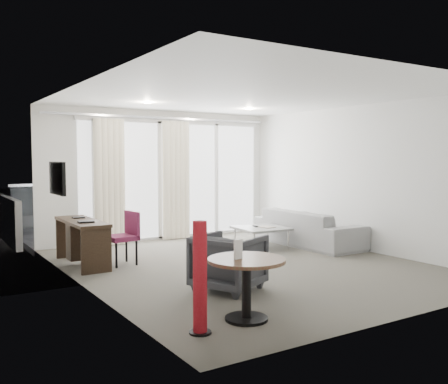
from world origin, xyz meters
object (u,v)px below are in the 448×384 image
coffee_table (261,238)px  rattan_chair_b (199,211)px  red_lamp (200,278)px  desk (82,243)px  rattan_chair_a (187,210)px  sofa (308,228)px  round_table (246,289)px  tub_armchair (229,262)px  desk_chair (121,238)px

coffee_table → rattan_chair_b: size_ratio=1.10×
red_lamp → coffee_table: 4.55m
desk → rattan_chair_a: rattan_chair_a is taller
sofa → rattan_chair_a: rattan_chair_a is taller
round_table → red_lamp: size_ratio=0.75×
round_table → coffee_table: (2.55, 3.18, -0.13)m
tub_armchair → rattan_chair_a: 5.51m
sofa → rattan_chair_a: 3.31m
round_table → coffee_table: round_table is taller
desk → sofa: bearing=-7.6°
rattan_chair_a → rattan_chair_b: size_ratio=1.09×
tub_armchair → rattan_chair_b: size_ratio=0.99×
tub_armchair → rattan_chair_a: (2.13, 5.08, 0.07)m
desk_chair → tub_armchair: size_ratio=1.06×
tub_armchair → coffee_table: (2.07, 2.10, -0.16)m
red_lamp → coffee_table: (3.15, 3.27, -0.34)m
desk_chair → round_table: bearing=-93.4°
rattan_chair_a → rattan_chair_b: bearing=15.6°
round_table → coffee_table: 4.08m
tub_armchair → sofa: bearing=-83.0°
desk → rattan_chair_a: size_ratio=1.74×
sofa → rattan_chair_a: bearing=15.8°
rattan_chair_b → rattan_chair_a: bearing=172.8°
desk_chair → rattan_chair_a: 4.03m
sofa → rattan_chair_b: (-0.57, 3.23, 0.06)m
desk → tub_armchair: size_ratio=1.90×
desk → sofa: 4.19m
desk → coffee_table: size_ratio=1.71×
sofa → red_lamp: bearing=126.7°
desk_chair → rattan_chair_a: rattan_chair_a is taller
coffee_table → rattan_chair_a: (0.06, 2.97, 0.23)m
desk → desk_chair: size_ratio=1.79×
tub_armchair → rattan_chair_b: 5.69m
tub_armchair → rattan_chair_b: (2.46, 5.12, 0.04)m
desk → tub_armchair: 2.69m
coffee_table → sofa: 0.99m
red_lamp → sofa: (4.11, 3.06, -0.20)m
desk_chair → rattan_chair_b: size_ratio=1.05×
tub_armchair → rattan_chair_a: rattan_chair_a is taller
round_table → sofa: sofa is taller
coffee_table → rattan_chair_b: 3.05m
round_table → sofa: 4.60m
round_table → rattan_chair_a: size_ratio=0.94×
desk_chair → sofa: size_ratio=0.36×
desk → red_lamp: red_lamp is taller
rattan_chair_a → red_lamp: bearing=-109.7°
round_table → coffee_table: bearing=51.3°
desk_chair → rattan_chair_b: (3.07, 3.00, -0.02)m
desk → rattan_chair_b: size_ratio=1.89×
red_lamp → tub_armchair: bearing=47.3°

